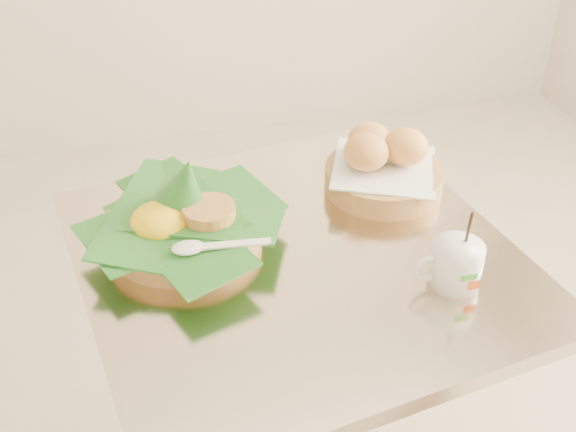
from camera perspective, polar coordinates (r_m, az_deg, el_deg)
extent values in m
cylinder|color=gray|center=(1.47, 0.59, -14.54)|extent=(0.07, 0.07, 0.69)
cube|color=beige|center=(1.22, 0.70, -3.47)|extent=(0.81, 0.81, 0.03)
cylinder|color=#AB8349|center=(1.24, -8.27, -0.97)|extent=(0.27, 0.27, 0.04)
cone|color=#255B1A|center=(1.21, -8.25, 2.41)|extent=(0.16, 0.16, 0.14)
ellipsoid|color=yellow|center=(1.22, -10.09, -0.42)|extent=(0.10, 0.10, 0.06)
cylinder|color=#CC9347|center=(1.21, -6.26, 0.29)|extent=(0.09, 0.09, 0.02)
cylinder|color=#AB8349|center=(1.37, 7.55, 2.99)|extent=(0.22, 0.22, 0.04)
cube|color=white|center=(1.36, 7.63, 3.82)|extent=(0.25, 0.25, 0.01)
ellipsoid|color=#BB712B|center=(1.33, 6.21, 5.04)|extent=(0.08, 0.08, 0.07)
ellipsoid|color=#BB712B|center=(1.36, 9.27, 5.43)|extent=(0.08, 0.08, 0.07)
ellipsoid|color=#BB712B|center=(1.37, 6.48, 5.92)|extent=(0.08, 0.08, 0.07)
cylinder|color=white|center=(1.16, 13.14, -3.74)|extent=(0.08, 0.08, 0.07)
torus|color=white|center=(1.14, 11.06, -4.11)|extent=(0.05, 0.01, 0.05)
cylinder|color=#4C2D15|center=(1.14, 13.35, -2.50)|extent=(0.07, 0.07, 0.01)
cylinder|color=black|center=(1.14, 14.02, -1.36)|extent=(0.02, 0.04, 0.11)
cube|color=green|center=(1.13, 14.13, -4.74)|extent=(0.03, 0.00, 0.01)
cube|color=orange|center=(1.14, 14.50, -5.33)|extent=(0.02, 0.00, 0.02)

